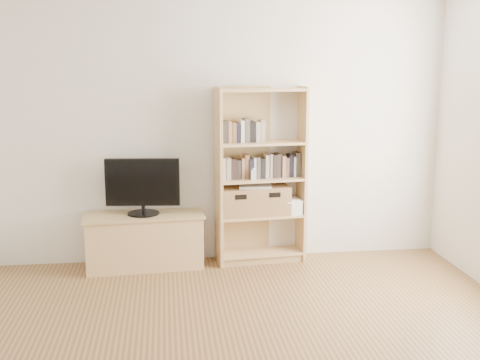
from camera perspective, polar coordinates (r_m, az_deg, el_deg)
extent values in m
cube|color=silver|center=(5.77, -2.46, 5.02)|extent=(4.50, 0.02, 2.60)
cube|color=tan|center=(5.77, -9.05, -5.82)|extent=(1.10, 0.48, 0.49)
cube|color=tan|center=(5.74, 1.98, 0.40)|extent=(0.87, 0.38, 1.69)
cube|color=black|center=(5.64, -9.21, -0.59)|extent=(0.69, 0.12, 0.54)
cube|color=#AB9D89|center=(5.74, 1.94, 1.29)|extent=(0.81, 0.25, 0.21)
cube|color=#AB9D89|center=(5.65, 0.11, 4.64)|extent=(0.40, 0.19, 0.20)
cube|color=white|center=(5.62, 1.30, 0.47)|extent=(0.05, 0.03, 0.09)
cube|color=#8D5E3F|center=(5.74, -0.20, -2.07)|extent=(0.35, 0.30, 0.27)
cube|color=#8D5E3F|center=(5.81, 2.96, -1.87)|extent=(0.36, 0.30, 0.27)
cube|color=silver|center=(5.73, 1.46, -0.57)|extent=(0.33, 0.25, 0.02)
cube|color=silver|center=(5.88, 4.71, -2.49)|extent=(0.21, 0.29, 0.12)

